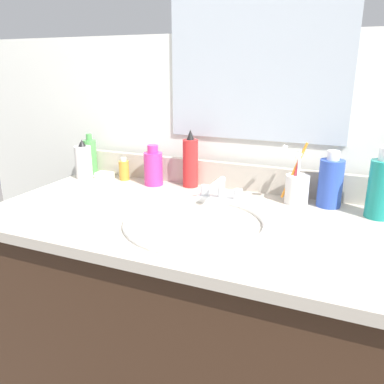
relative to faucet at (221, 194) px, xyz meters
The scene contains 16 objects.
vanity_cabinet 0.46m from the faucet, 111.62° to the right, with size 1.12×0.57×0.75m, color #382316.
countertop 0.15m from the faucet, 111.62° to the right, with size 1.17×0.62×0.03m, color #B2A899.
backsplash 0.17m from the faucet, 109.16° to the left, with size 1.17×0.02×0.09m, color #B2A899.
back_wall 0.28m from the faucet, 104.00° to the left, with size 2.27×0.04×1.30m, color silver.
mirror_panel 0.47m from the faucet, 77.11° to the left, with size 0.60×0.01×0.56m, color #B2BCC6.
sink_basin 0.20m from the faucet, 90.00° to the right, with size 0.40×0.40×0.11m.
faucet is the anchor object (origin of this frame).
bottle_toner_green 0.60m from the faucet, 167.74° to the left, with size 0.05×0.05×0.16m.
bottle_soap_pink 0.30m from the faucet, 162.68° to the left, with size 0.07×0.07×0.14m.
bottle_lotion_white 0.58m from the faucet, behind, with size 0.06×0.06×0.15m.
bottle_spray_red 0.21m from the faucet, 141.92° to the left, with size 0.05×0.05×0.20m.
bottle_mouthwash_teal 0.46m from the faucet, ahead, with size 0.07×0.07×0.20m.
bottle_shampoo_blue 0.33m from the faucet, 17.29° to the left, with size 0.07×0.07×0.17m.
bottle_oil_amber 0.43m from the faucet, 166.14° to the left, with size 0.04×0.04×0.09m.
cup_white_ceramic 0.24m from the faucet, 21.67° to the left, with size 0.09×0.07×0.19m.
soap_bar 0.50m from the faucet, 169.94° to the left, with size 0.06×0.04×0.02m, color white.
Camera 1 is at (0.43, -0.97, 1.19)m, focal length 36.84 mm.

